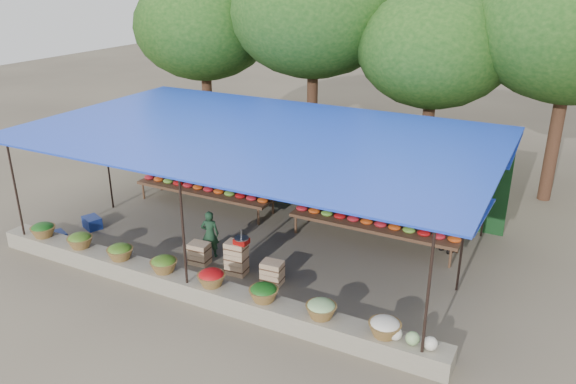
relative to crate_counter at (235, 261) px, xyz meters
The scene contains 16 objects.
ground 1.60m from the crate_counter, 100.56° to the left, with size 60.00×60.00×0.00m, color brown.
stone_curb 1.25m from the crate_counter, 103.37° to the right, with size 10.60×0.55×0.40m, color gray.
stall_canopy 2.87m from the crate_counter, 100.10° to the left, with size 10.80×6.60×2.82m.
produce_baskets 1.29m from the crate_counter, 107.77° to the right, with size 8.98×0.58×0.34m.
netting_backdrop 4.79m from the crate_counter, 93.51° to the left, with size 10.60×0.06×2.50m, color #194621.
tree_row 8.81m from the crate_counter, 88.38° to the left, with size 16.51×5.50×7.12m.
fruit_table_left 4.02m from the crate_counter, 133.85° to the left, with size 4.21×0.95×0.93m.
fruit_table_right 3.66m from the crate_counter, 52.48° to the left, with size 4.21×0.95×0.93m.
crate_counter is the anchor object (origin of this frame).
weighing_scale 0.57m from the crate_counter, ahead, with size 0.31×0.31×0.33m.
vendor_seated 1.06m from the crate_counter, 156.82° to the left, with size 0.42×0.27×1.15m, color #1A3B24.
customer_left 5.86m from the crate_counter, 144.06° to the left, with size 0.89×0.69×1.83m, color slate.
customer_mid 4.08m from the crate_counter, 77.03° to the left, with size 1.15×0.66×1.78m, color slate.
customer_right 5.16m from the crate_counter, 39.86° to the left, with size 0.95×0.40×1.63m, color slate.
blue_crate_front 4.75m from the crate_counter, behind, with size 0.45×0.32×0.27m, color navy.
blue_crate_back 4.59m from the crate_counter, behind, with size 0.50×0.36×0.30m, color navy.
Camera 1 is at (6.35, -10.71, 6.29)m, focal length 35.00 mm.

